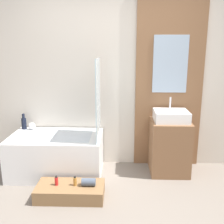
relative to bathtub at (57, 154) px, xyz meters
The scene contains 12 objects.
wall_tiled_back 1.35m from the bathtub, 28.30° to the left, with size 4.20×0.06×2.60m, color beige.
wall_wood_accent 1.90m from the bathtub, 13.31° to the left, with size 0.94×0.04×2.60m.
bathtub is the anchor object (origin of this frame).
glass_shower_screen 0.99m from the bathtub, ahead, with size 0.01×0.54×1.03m, color silver.
wooden_step_bench 0.70m from the bathtub, 64.06° to the right, with size 0.78×0.38×0.16m, color olive.
vanity_cabinet 1.56m from the bathtub, ahead, with size 0.52×0.50×0.74m, color brown.
sink 1.65m from the bathtub, ahead, with size 0.45×0.39×0.31m.
vase_tall_dark 0.70m from the bathtub, 151.86° to the left, with size 0.07×0.07×0.23m.
vase_round_light 0.59m from the bathtub, 146.77° to the left, with size 0.10×0.10×0.10m, color white.
bottle_soap_primary 0.63m from the bathtub, 77.17° to the right, with size 0.04×0.04×0.11m.
bottle_soap_secondary 0.71m from the bathtub, 59.74° to the right, with size 0.04×0.04×0.11m.
towel_roll 0.80m from the bathtub, 49.90° to the right, with size 0.09×0.09×0.16m, color #4C5666.
Camera 1 is at (0.09, -2.17, 1.71)m, focal length 42.00 mm.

